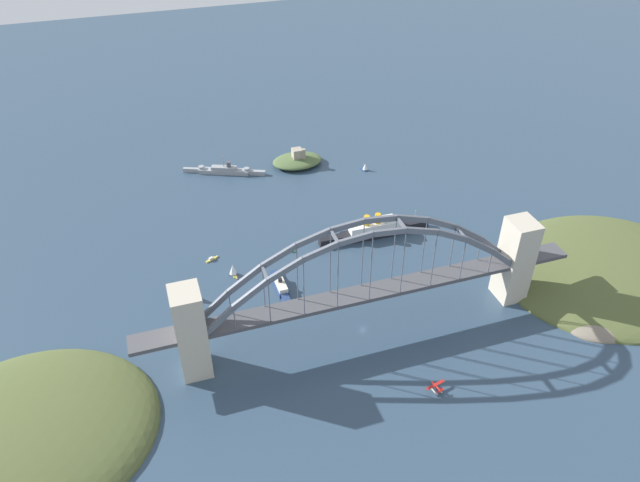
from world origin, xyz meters
The scene contains 14 objects.
ground_plane centered at (0.00, 0.00, 0.00)m, with size 1400.00×1400.00×0.00m, color #2D4256.
harbor_arch_bridge centered at (0.00, 0.00, 29.47)m, with size 255.95×17.98×74.30m.
headland_west_shore centered at (-184.45, -19.32, 0.00)m, with size 129.93×113.41×22.59m.
headland_east_shore centered at (169.43, -3.69, 0.00)m, with size 146.80×128.51×19.41m.
ocean_liner centered at (41.41, 83.76, 5.17)m, with size 81.41×9.81×18.19m.
naval_cruiser centered at (-41.67, 203.84, 2.75)m, with size 64.53×29.64×16.37m.
harbor_ferry_steamer centered at (-36.05, 50.16, 2.50)m, with size 6.57×31.00×8.13m.
fort_island_mid_harbor centered at (19.34, 199.43, 4.01)m, with size 41.91×29.88×15.49m.
seaplane_taxiing_near_bridge centered at (19.76, -53.53, 2.08)m, with size 11.54×7.86×5.04m.
small_boat_0 centered at (-88.84, 56.20, 4.67)m, with size 9.77×6.20×10.06m.
small_boat_1 centered at (-61.59, 72.49, 4.29)m, with size 5.73×8.57×9.29m.
small_boat_2 centered at (-72.30, 92.43, 0.76)m, with size 9.25×5.45×2.17m.
small_boat_3 centered at (-20.19, 85.46, 0.78)m, with size 7.88×6.28×2.16m.
small_boat_4 centered at (69.88, 172.29, 3.40)m, with size 5.70×6.63×7.22m.
Camera 1 is at (-101.73, -229.14, 248.48)m, focal length 33.58 mm.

